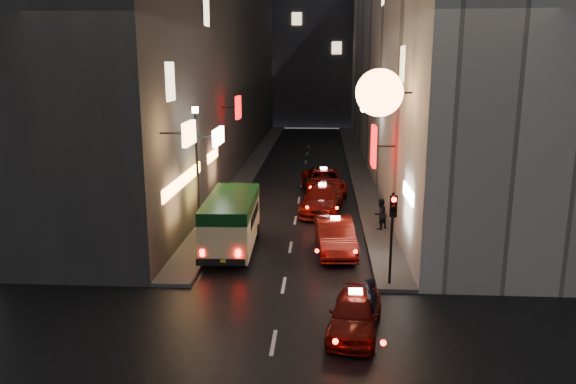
% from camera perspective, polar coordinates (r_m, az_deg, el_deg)
% --- Properties ---
extents(building_left, '(7.51, 52.00, 18.00)m').
position_cam_1_polar(building_left, '(46.42, -8.38, 13.81)').
color(building_left, '#3A3734').
rests_on(building_left, ground).
extents(building_right, '(8.28, 52.00, 18.00)m').
position_cam_1_polar(building_right, '(45.94, 12.15, 13.67)').
color(building_right, beige).
rests_on(building_right, ground).
extents(building_far, '(30.00, 10.00, 22.00)m').
position_cam_1_polar(building_far, '(77.52, 2.60, 15.07)').
color(building_far, '#38373D').
rests_on(building_far, ground).
extents(sidewalk_left, '(1.50, 52.00, 0.15)m').
position_cam_1_polar(sidewalk_left, '(46.54, -3.49, 2.88)').
color(sidewalk_left, '#4D4A48').
rests_on(sidewalk_left, ground).
extents(sidewalk_right, '(1.50, 52.00, 0.15)m').
position_cam_1_polar(sidewalk_right, '(46.29, 7.03, 2.75)').
color(sidewalk_right, '#4D4A48').
rests_on(sidewalk_right, ground).
extents(minibus, '(2.20, 5.87, 2.50)m').
position_cam_1_polar(minibus, '(25.09, -5.77, -2.53)').
color(minibus, '#F6DB99').
rests_on(minibus, ground).
extents(taxi_near, '(2.66, 4.92, 1.65)m').
position_cam_1_polar(taxi_near, '(18.03, 6.83, -11.80)').
color(taxi_near, '#6A0E08').
rests_on(taxi_near, ground).
extents(taxi_second, '(2.70, 5.64, 1.91)m').
position_cam_1_polar(taxi_second, '(25.06, 4.79, -4.21)').
color(taxi_second, '#6A0E08').
rests_on(taxi_second, ground).
extents(taxi_third, '(2.96, 5.74, 1.92)m').
position_cam_1_polar(taxi_third, '(31.68, 3.48, -0.50)').
color(taxi_third, '#6A0E08').
rests_on(taxi_third, ground).
extents(taxi_far, '(2.93, 5.82, 1.95)m').
position_cam_1_polar(taxi_far, '(36.36, 3.63, 1.30)').
color(taxi_far, '#6A0E08').
rests_on(taxi_far, ground).
extents(pedestrian_crossing, '(0.45, 0.68, 2.04)m').
position_cam_1_polar(pedestrian_crossing, '(17.95, 8.46, -11.00)').
color(pedestrian_crossing, black).
rests_on(pedestrian_crossing, ground).
extents(pedestrian_sidewalk, '(0.76, 0.74, 1.74)m').
position_cam_1_polar(pedestrian_sidewalk, '(28.25, 9.37, -2.03)').
color(pedestrian_sidewalk, black).
rests_on(pedestrian_sidewalk, sidewalk_right).
extents(traffic_light, '(0.26, 0.43, 3.50)m').
position_cam_1_polar(traffic_light, '(20.87, 10.58, -2.75)').
color(traffic_light, black).
rests_on(traffic_light, sidewalk_right).
extents(lamp_post, '(0.28, 0.28, 6.22)m').
position_cam_1_polar(lamp_post, '(25.51, -9.21, 2.58)').
color(lamp_post, black).
rests_on(lamp_post, sidewalk_left).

